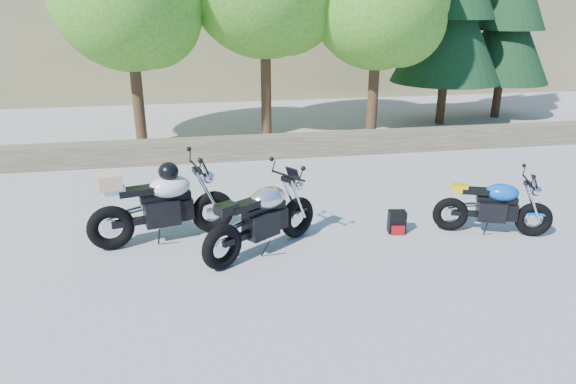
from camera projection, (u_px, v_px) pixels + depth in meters
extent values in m
plane|color=gray|center=(287.00, 269.00, 7.02)|extent=(90.00, 90.00, 0.00)
cube|color=#4C4632|center=(245.00, 148.00, 12.02)|extent=(22.00, 0.55, 0.50)
cylinder|color=#382314|center=(137.00, 86.00, 12.73)|extent=(0.28, 0.28, 3.02)
sphere|color=#387A1B|center=(150.00, 17.00, 11.99)|extent=(2.38, 2.38, 2.38)
cylinder|color=#382314|center=(266.00, 74.00, 13.60)|extent=(0.28, 0.28, 3.36)
sphere|color=#387A1B|center=(286.00, 1.00, 12.79)|extent=(2.64, 2.64, 2.64)
cylinder|color=#382314|center=(374.00, 83.00, 13.59)|extent=(0.28, 0.28, 2.91)
sphere|color=#387A1B|center=(400.00, 21.00, 12.86)|extent=(2.29, 2.29, 2.29)
cylinder|color=#382314|center=(443.00, 88.00, 15.27)|extent=(0.26, 0.26, 2.16)
cone|color=black|center=(449.00, 24.00, 14.65)|extent=(3.17, 3.17, 3.24)
cylinder|color=#382314|center=(499.00, 87.00, 16.23)|extent=(0.26, 0.26, 1.92)
cone|color=black|center=(506.00, 34.00, 15.68)|extent=(2.82, 2.82, 2.88)
torus|color=black|center=(297.00, 217.00, 7.89)|extent=(0.63, 0.50, 0.65)
torus|color=black|center=(222.00, 247.00, 6.93)|extent=(0.63, 0.50, 0.65)
cylinder|color=silver|center=(297.00, 217.00, 7.89)|extent=(0.21, 0.16, 0.22)
cylinder|color=silver|center=(222.00, 247.00, 6.93)|extent=(0.21, 0.16, 0.22)
cube|color=black|center=(261.00, 224.00, 7.35)|extent=(0.57, 0.53, 0.36)
cube|color=black|center=(264.00, 208.00, 7.32)|extent=(0.68, 0.54, 0.10)
ellipsoid|color=silver|center=(268.00, 198.00, 7.32)|extent=(0.70, 0.65, 0.31)
cube|color=black|center=(244.00, 206.00, 7.03)|extent=(0.54, 0.47, 0.09)
cube|color=black|center=(226.00, 209.00, 6.81)|extent=(0.35, 0.33, 0.13)
cylinder|color=black|center=(288.00, 176.00, 7.51)|extent=(0.41, 0.57, 0.03)
sphere|color=silver|center=(296.00, 184.00, 7.68)|extent=(0.18, 0.18, 0.18)
torus|color=black|center=(213.00, 212.00, 8.06)|extent=(0.70, 0.33, 0.68)
torus|color=black|center=(111.00, 228.00, 7.47)|extent=(0.70, 0.33, 0.68)
cylinder|color=silver|center=(213.00, 212.00, 8.06)|extent=(0.24, 0.10, 0.23)
cylinder|color=silver|center=(111.00, 228.00, 7.47)|extent=(0.24, 0.10, 0.23)
cube|color=black|center=(162.00, 212.00, 7.72)|extent=(0.57, 0.43, 0.38)
cube|color=black|center=(165.00, 197.00, 7.66)|extent=(0.77, 0.34, 0.11)
ellipsoid|color=silver|center=(170.00, 187.00, 7.64)|extent=(0.69, 0.55, 0.32)
cube|color=black|center=(137.00, 191.00, 7.46)|extent=(0.57, 0.35, 0.10)
cube|color=silver|center=(114.00, 191.00, 7.33)|extent=(0.34, 0.28, 0.14)
cylinder|color=black|center=(197.00, 167.00, 7.72)|extent=(0.20, 0.69, 0.03)
sphere|color=silver|center=(208.00, 177.00, 7.85)|extent=(0.19, 0.19, 0.19)
ellipsoid|color=black|center=(168.00, 172.00, 7.56)|extent=(0.36, 0.38, 0.28)
cube|color=tan|center=(110.00, 182.00, 7.26)|extent=(0.38, 0.35, 0.21)
torus|color=black|center=(534.00, 219.00, 7.93)|extent=(0.57, 0.32, 0.55)
torus|color=black|center=(450.00, 214.00, 8.13)|extent=(0.57, 0.32, 0.55)
cylinder|color=silver|center=(534.00, 219.00, 7.93)|extent=(0.19, 0.10, 0.19)
cylinder|color=silver|center=(450.00, 214.00, 8.13)|extent=(0.19, 0.10, 0.19)
cube|color=black|center=(491.00, 211.00, 8.00)|extent=(0.48, 0.39, 0.31)
cube|color=black|center=(497.00, 199.00, 7.93)|extent=(0.62, 0.34, 0.09)
ellipsoid|color=#0B49B1|center=(502.00, 192.00, 7.87)|extent=(0.58, 0.49, 0.26)
cube|color=black|center=(476.00, 191.00, 7.94)|extent=(0.47, 0.33, 0.08)
cube|color=#D8B60B|center=(459.00, 188.00, 7.97)|extent=(0.29, 0.25, 0.11)
cylinder|color=black|center=(528.00, 181.00, 7.75)|extent=(0.22, 0.55, 0.03)
sphere|color=silver|center=(536.00, 191.00, 7.78)|extent=(0.16, 0.16, 0.16)
cube|color=black|center=(397.00, 222.00, 8.09)|extent=(0.29, 0.22, 0.36)
cube|color=maroon|center=(398.00, 230.00, 8.02)|extent=(0.21, 0.07, 0.15)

